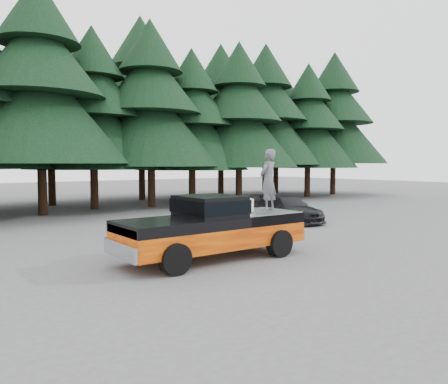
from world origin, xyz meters
TOP-DOWN VIEW (x-y plane):
  - ground at (0.00, 0.00)m, footprint 120.00×120.00m
  - pickup_truck at (0.10, -0.35)m, footprint 6.00×2.04m
  - truck_cab at (0.00, -0.35)m, footprint 1.66×1.90m
  - air_compressor at (1.15, -0.41)m, footprint 0.74×0.66m
  - man_on_bed at (2.29, -0.41)m, footprint 0.85×0.69m
  - parked_car at (7.93, 4.37)m, footprint 2.30×4.58m
  - treeline at (0.42, 17.20)m, footprint 60.15×16.05m

SIDE VIEW (x-z plane):
  - ground at x=0.00m, z-range 0.00..0.00m
  - parked_car at x=7.93m, z-range 0.00..1.28m
  - pickup_truck at x=0.10m, z-range 0.00..1.33m
  - air_compressor at x=1.15m, z-range 1.33..1.76m
  - truck_cab at x=0.00m, z-range 1.33..1.92m
  - man_on_bed at x=2.29m, z-range 1.33..3.35m
  - treeline at x=0.42m, z-range -1.03..16.47m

